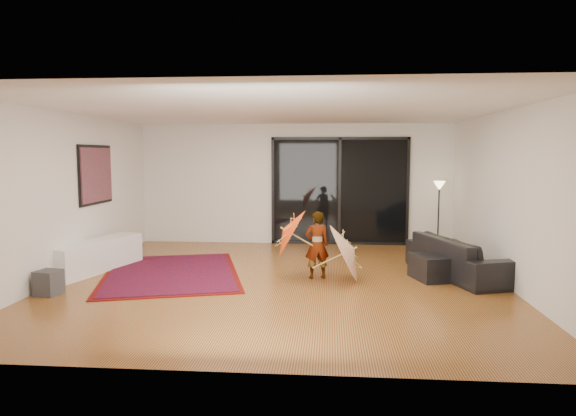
# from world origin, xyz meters

# --- Properties ---
(floor) EXTENTS (7.00, 7.00, 0.00)m
(floor) POSITION_xyz_m (0.00, 0.00, 0.00)
(floor) COLOR olive
(floor) RESTS_ON ground
(ceiling) EXTENTS (7.00, 7.00, 0.00)m
(ceiling) POSITION_xyz_m (0.00, 0.00, 2.70)
(ceiling) COLOR white
(ceiling) RESTS_ON wall_back
(wall_back) EXTENTS (7.00, 0.00, 7.00)m
(wall_back) POSITION_xyz_m (0.00, 3.50, 1.35)
(wall_back) COLOR silver
(wall_back) RESTS_ON floor
(wall_front) EXTENTS (7.00, 0.00, 7.00)m
(wall_front) POSITION_xyz_m (0.00, -3.50, 1.35)
(wall_front) COLOR silver
(wall_front) RESTS_ON floor
(wall_left) EXTENTS (0.00, 7.00, 7.00)m
(wall_left) POSITION_xyz_m (-3.50, 0.00, 1.35)
(wall_left) COLOR silver
(wall_left) RESTS_ON floor
(wall_right) EXTENTS (0.00, 7.00, 7.00)m
(wall_right) POSITION_xyz_m (3.50, 0.00, 1.35)
(wall_right) COLOR silver
(wall_right) RESTS_ON floor
(sliding_door) EXTENTS (3.06, 0.07, 2.40)m
(sliding_door) POSITION_xyz_m (1.00, 3.47, 1.20)
(sliding_door) COLOR black
(sliding_door) RESTS_ON wall_back
(painting) EXTENTS (0.04, 1.28, 1.08)m
(painting) POSITION_xyz_m (-3.46, 1.00, 1.65)
(painting) COLOR black
(painting) RESTS_ON wall_left
(media_console) EXTENTS (0.99, 1.99, 0.54)m
(media_console) POSITION_xyz_m (-3.25, 0.43, 0.27)
(media_console) COLOR white
(media_console) RESTS_ON floor
(speaker) EXTENTS (0.36, 0.36, 0.36)m
(speaker) POSITION_xyz_m (-3.25, -1.10, 0.18)
(speaker) COLOR #424244
(speaker) RESTS_ON floor
(persian_rug) EXTENTS (2.94, 3.55, 0.02)m
(persian_rug) POSITION_xyz_m (-1.90, 0.35, 0.01)
(persian_rug) COLOR #5B0B07
(persian_rug) RESTS_ON floor
(sofa) EXTENTS (1.52, 2.39, 0.65)m
(sofa) POSITION_xyz_m (2.95, 0.57, 0.33)
(sofa) COLOR black
(sofa) RESTS_ON floor
(ottoman) EXTENTS (0.87, 0.87, 0.40)m
(ottoman) POSITION_xyz_m (2.52, 0.32, 0.20)
(ottoman) COLOR black
(ottoman) RESTS_ON floor
(floor_lamp) EXTENTS (0.25, 0.25, 1.45)m
(floor_lamp) POSITION_xyz_m (3.10, 3.07, 1.15)
(floor_lamp) COLOR black
(floor_lamp) RESTS_ON floor
(child) EXTENTS (0.46, 0.36, 1.11)m
(child) POSITION_xyz_m (0.58, 0.22, 0.55)
(child) COLOR #999999
(child) RESTS_ON floor
(parasol_orange) EXTENTS (0.57, 0.87, 0.89)m
(parasol_orange) POSITION_xyz_m (0.03, 0.17, 0.73)
(parasol_orange) COLOR red
(parasol_orange) RESTS_ON child
(parasol_white) EXTENTS (0.62, 1.00, 0.99)m
(parasol_white) POSITION_xyz_m (1.18, 0.07, 0.50)
(parasol_white) COLOR white
(parasol_white) RESTS_ON floor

